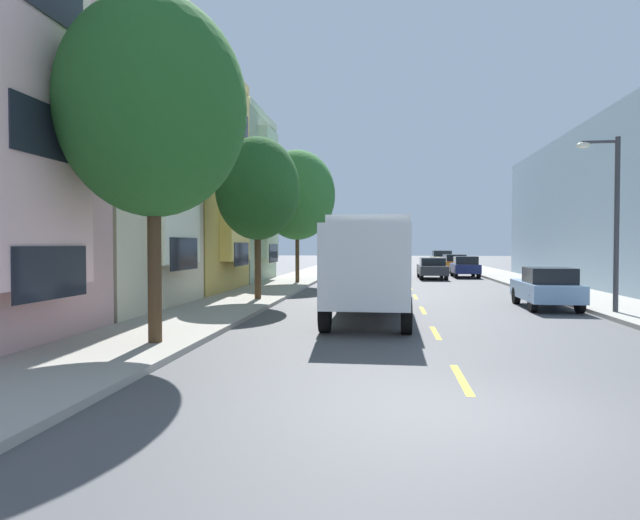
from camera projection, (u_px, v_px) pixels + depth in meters
name	position (u px, v px, depth m)	size (l,w,h in m)	color
ground_plane	(405.00, 279.00, 37.23)	(160.00, 160.00, 0.00)	#4C4C4F
sidewalk_left	(297.00, 279.00, 36.09)	(3.20, 120.00, 0.14)	#A39E93
sidewalk_right	(521.00, 281.00, 34.40)	(3.20, 120.00, 0.14)	#A39E93
lane_centerline_dashes	(408.00, 285.00, 31.77)	(0.14, 47.20, 0.01)	yellow
townhouse_third_mustard	(127.00, 185.00, 26.77)	(11.14, 7.28, 10.81)	tan
townhouse_fourth_sage	(173.00, 202.00, 34.28)	(12.46, 7.28, 10.40)	#99AD8E
street_tree_nearest	(153.00, 107.00, 12.11)	(4.11, 4.11, 7.64)	#47331E
street_tree_second	(258.00, 189.00, 21.93)	(3.36, 3.36, 6.48)	#47331E
street_tree_third	(297.00, 195.00, 31.72)	(4.38, 4.38, 7.64)	#47331E
street_lamp	(611.00, 209.00, 17.74)	(1.35, 0.28, 5.65)	#38383D
delivery_box_truck	(370.00, 260.00, 17.64)	(2.46, 8.18, 3.17)	white
parked_wagon_black	(349.00, 263.00, 44.57)	(1.95, 4.75, 1.50)	black
parked_pickup_champagne	(443.00, 260.00, 54.21)	(2.13, 5.35, 1.73)	tan
parked_pickup_white	(351.00, 261.00, 50.48)	(2.00, 5.30, 1.73)	silver
parked_sedan_silver	(342.00, 268.00, 37.54)	(1.90, 4.54, 1.43)	#B2B5BA
parked_hatchback_sky	(547.00, 288.00, 19.90)	(1.83, 4.04, 1.50)	#7A9EC6
parked_hatchback_navy	(465.00, 267.00, 38.91)	(1.82, 4.03, 1.50)	navy
parked_wagon_orange	(454.00, 263.00, 46.63)	(1.89, 4.73, 1.50)	orange
moving_charcoal_sedan	(432.00, 268.00, 37.17)	(1.80, 4.50, 1.43)	#333338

